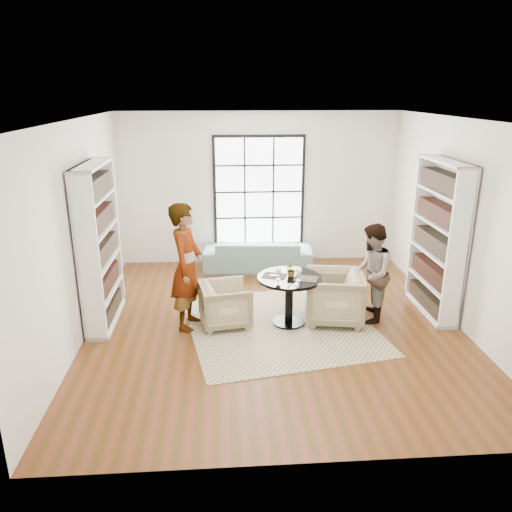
{
  "coord_description": "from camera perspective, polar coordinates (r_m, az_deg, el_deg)",
  "views": [
    {
      "loc": [
        -0.77,
        -6.83,
        3.38
      ],
      "look_at": [
        -0.24,
        0.4,
        0.96
      ],
      "focal_mm": 35.0,
      "sensor_mm": 36.0,
      "label": 1
    }
  ],
  "objects": [
    {
      "name": "pedestal_table",
      "position": [
        7.45,
        3.82,
        -3.89
      ],
      "size": [
        0.95,
        0.95,
        0.76
      ],
      "rotation": [
        0.0,
        0.0,
        -0.34
      ],
      "color": "black",
      "rests_on": "ground"
    },
    {
      "name": "armchair_right",
      "position": [
        7.68,
        8.88,
        -4.65
      ],
      "size": [
        0.99,
        0.97,
        0.79
      ],
      "primitive_type": "imported",
      "rotation": [
        0.0,
        0.0,
        -1.74
      ],
      "color": "#C1BE8A",
      "rests_on": "ground"
    },
    {
      "name": "flower_centerpiece",
      "position": [
        7.36,
        4.1,
        -1.54
      ],
      "size": [
        0.21,
        0.19,
        0.21
      ],
      "primitive_type": "imported",
      "rotation": [
        0.0,
        0.0,
        0.14
      ],
      "color": "gray",
      "rests_on": "pedestal_table"
    },
    {
      "name": "room_shell",
      "position": [
        7.71,
        1.74,
        2.49
      ],
      "size": [
        6.0,
        6.01,
        6.0
      ],
      "color": "silver",
      "rests_on": "ground"
    },
    {
      "name": "wine_glass_right",
      "position": [
        7.18,
        4.93,
        -1.71
      ],
      "size": [
        0.1,
        0.1,
        0.21
      ],
      "color": "silver",
      "rests_on": "pedestal_table"
    },
    {
      "name": "person_left",
      "position": [
        7.29,
        -7.93,
        -1.22
      ],
      "size": [
        0.59,
        0.77,
        1.89
      ],
      "primitive_type": "imported",
      "rotation": [
        0.0,
        0.0,
        1.35
      ],
      "color": "gray",
      "rests_on": "ground"
    },
    {
      "name": "wine_glass_left",
      "position": [
        7.22,
        2.57,
        -1.72
      ],
      "size": [
        0.08,
        0.08,
        0.18
      ],
      "color": "silver",
      "rests_on": "pedestal_table"
    },
    {
      "name": "armchair_left",
      "position": [
        7.5,
        -3.51,
        -5.53
      ],
      "size": [
        0.84,
        0.82,
        0.66
      ],
      "primitive_type": "imported",
      "rotation": [
        0.0,
        0.0,
        1.75
      ],
      "color": "tan",
      "rests_on": "ground"
    },
    {
      "name": "person_right",
      "position": [
        7.68,
        13.02,
        -1.97
      ],
      "size": [
        0.76,
        0.87,
        1.52
      ],
      "primitive_type": "imported",
      "rotation": [
        0.0,
        0.0,
        -1.86
      ],
      "color": "gray",
      "rests_on": "ground"
    },
    {
      "name": "placemat_right",
      "position": [
        7.31,
        5.72,
        -2.58
      ],
      "size": [
        0.41,
        0.36,
        0.01
      ],
      "primitive_type": "cube",
      "rotation": [
        0.0,
        0.0,
        -0.34
      ],
      "color": "black",
      "rests_on": "pedestal_table"
    },
    {
      "name": "placemat_left",
      "position": [
        7.39,
        2.13,
        -2.26
      ],
      "size": [
        0.41,
        0.36,
        0.01
      ],
      "primitive_type": "cube",
      "rotation": [
        0.0,
        0.0,
        -0.34
      ],
      "color": "black",
      "rests_on": "pedestal_table"
    },
    {
      "name": "cutlery_left",
      "position": [
        7.39,
        2.13,
        -2.21
      ],
      "size": [
        0.2,
        0.25,
        0.01
      ],
      "primitive_type": null,
      "rotation": [
        0.0,
        0.0,
        -0.34
      ],
      "color": "silver",
      "rests_on": "placemat_left"
    },
    {
      "name": "cutlery_right",
      "position": [
        7.31,
        5.72,
        -2.53
      ],
      "size": [
        0.2,
        0.25,
        0.01
      ],
      "primitive_type": null,
      "rotation": [
        0.0,
        0.0,
        -0.34
      ],
      "color": "silver",
      "rests_on": "placemat_right"
    },
    {
      "name": "rug",
      "position": [
        7.6,
        2.76,
        -7.91
      ],
      "size": [
        3.1,
        3.1,
        0.01
      ],
      "primitive_type": "cube",
      "rotation": [
        0.0,
        0.0,
        0.18
      ],
      "color": "#BAB18B",
      "rests_on": "ground"
    },
    {
      "name": "ground",
      "position": [
        7.66,
        2.06,
        -7.71
      ],
      "size": [
        6.0,
        6.0,
        0.0
      ],
      "primitive_type": "plane",
      "color": "brown"
    },
    {
      "name": "sofa",
      "position": [
        9.8,
        0.2,
        0.21
      ],
      "size": [
        2.16,
        0.99,
        0.61
      ],
      "primitive_type": "imported",
      "rotation": [
        0.0,
        0.0,
        3.06
      ],
      "color": "gray",
      "rests_on": "ground"
    }
  ]
}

